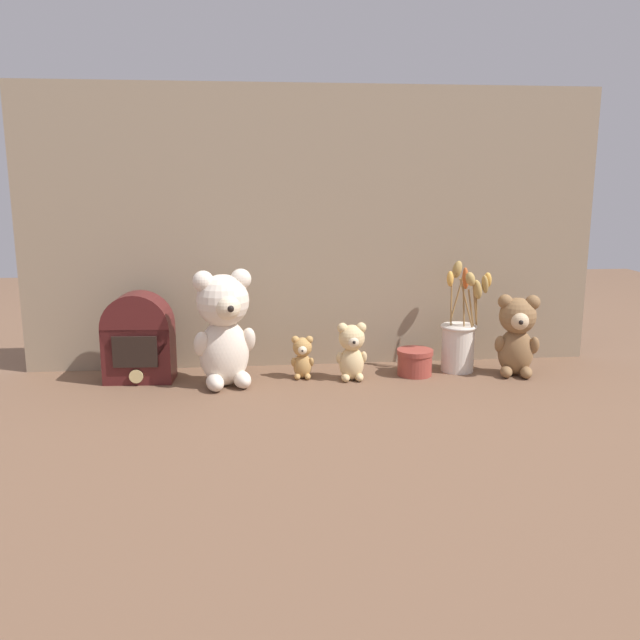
% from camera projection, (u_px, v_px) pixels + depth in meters
% --- Properties ---
extents(ground_plane, '(4.00, 4.00, 0.00)m').
position_uv_depth(ground_plane, '(321.00, 381.00, 1.78)').
color(ground_plane, brown).
extents(backdrop_wall, '(1.59, 0.02, 0.77)m').
position_uv_depth(backdrop_wall, '(314.00, 229.00, 1.86)').
color(backdrop_wall, gray).
rests_on(backdrop_wall, ground).
extents(teddy_bear_large, '(0.17, 0.15, 0.30)m').
position_uv_depth(teddy_bear_large, '(224.00, 326.00, 1.70)').
color(teddy_bear_large, beige).
rests_on(teddy_bear_large, ground).
extents(teddy_bear_medium, '(0.12, 0.11, 0.22)m').
position_uv_depth(teddy_bear_medium, '(517.00, 334.00, 1.80)').
color(teddy_bear_medium, olive).
rests_on(teddy_bear_medium, ground).
extents(teddy_bear_small, '(0.08, 0.08, 0.15)m').
position_uv_depth(teddy_bear_small, '(352.00, 350.00, 1.77)').
color(teddy_bear_small, '#DBBC84').
rests_on(teddy_bear_small, ground).
extents(teddy_bear_tiny, '(0.06, 0.06, 0.11)m').
position_uv_depth(teddy_bear_tiny, '(302.00, 356.00, 1.78)').
color(teddy_bear_tiny, tan).
rests_on(teddy_bear_tiny, ground).
extents(flower_vase, '(0.13, 0.14, 0.30)m').
position_uv_depth(flower_vase, '(459.00, 338.00, 1.85)').
color(flower_vase, silver).
rests_on(flower_vase, ground).
extents(vintage_radio, '(0.18, 0.11, 0.23)m').
position_uv_depth(vintage_radio, '(139.00, 339.00, 1.75)').
color(vintage_radio, '#4C1919').
rests_on(vintage_radio, ground).
extents(decorative_tin_tall, '(0.10, 0.10, 0.07)m').
position_uv_depth(decorative_tin_tall, '(415.00, 362.00, 1.82)').
color(decorative_tin_tall, '#993D33').
rests_on(decorative_tin_tall, ground).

